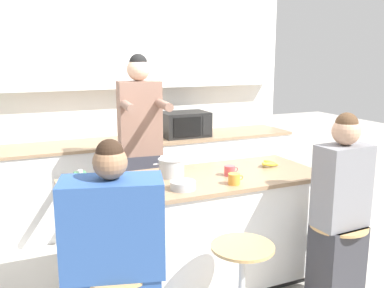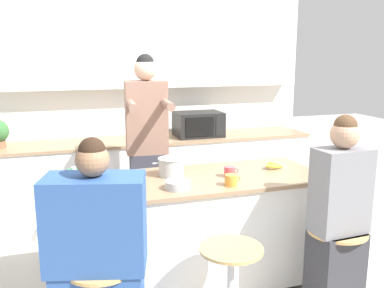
{
  "view_description": "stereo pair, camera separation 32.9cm",
  "coord_description": "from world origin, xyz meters",
  "px_view_note": "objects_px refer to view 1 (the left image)",
  "views": [
    {
      "loc": [
        -1.32,
        -2.87,
        1.82
      ],
      "look_at": [
        0.0,
        0.08,
        1.14
      ],
      "focal_mm": 40.0,
      "sensor_mm": 36.0,
      "label": 1
    },
    {
      "loc": [
        -1.01,
        -2.99,
        1.82
      ],
      "look_at": [
        0.0,
        0.08,
        1.14
      ],
      "focal_mm": 40.0,
      "sensor_mm": 36.0,
      "label": 2
    }
  ],
  "objects_px": {
    "person_seated_near": "(339,221)",
    "coffee_cup_far": "(230,171)",
    "juice_carton": "(81,188)",
    "bar_stool_center": "(242,284)",
    "coffee_cup_near": "(234,179)",
    "fruit_bowl": "(183,185)",
    "microwave": "(185,124)",
    "banana_bunch": "(268,164)",
    "cooking_pot": "(172,167)",
    "person_cooking": "(141,156)",
    "kitchen_island": "(196,231)",
    "person_wrapped_blanket": "(114,270)",
    "bar_stool_rightmost": "(336,259)"
  },
  "relations": [
    {
      "from": "person_seated_near",
      "to": "coffee_cup_far",
      "type": "bearing_deg",
      "value": 126.28
    },
    {
      "from": "person_seated_near",
      "to": "juice_carton",
      "type": "bearing_deg",
      "value": 161.28
    },
    {
      "from": "bar_stool_center",
      "to": "coffee_cup_near",
      "type": "relative_size",
      "value": 5.31
    },
    {
      "from": "fruit_bowl",
      "to": "microwave",
      "type": "height_order",
      "value": "microwave"
    },
    {
      "from": "juice_carton",
      "to": "banana_bunch",
      "type": "bearing_deg",
      "value": 9.55
    },
    {
      "from": "cooking_pot",
      "to": "banana_bunch",
      "type": "height_order",
      "value": "cooking_pot"
    },
    {
      "from": "person_seated_near",
      "to": "coffee_cup_near",
      "type": "distance_m",
      "value": 0.8
    },
    {
      "from": "bar_stool_center",
      "to": "coffee_cup_near",
      "type": "height_order",
      "value": "coffee_cup_near"
    },
    {
      "from": "person_cooking",
      "to": "kitchen_island",
      "type": "bearing_deg",
      "value": -67.85
    },
    {
      "from": "bar_stool_center",
      "to": "banana_bunch",
      "type": "bearing_deg",
      "value": 47.61
    },
    {
      "from": "cooking_pot",
      "to": "person_cooking",
      "type": "bearing_deg",
      "value": 95.0
    },
    {
      "from": "fruit_bowl",
      "to": "person_cooking",
      "type": "bearing_deg",
      "value": 90.56
    },
    {
      "from": "kitchen_island",
      "to": "person_seated_near",
      "type": "bearing_deg",
      "value": -41.62
    },
    {
      "from": "fruit_bowl",
      "to": "person_wrapped_blanket",
      "type": "bearing_deg",
      "value": -142.01
    },
    {
      "from": "person_wrapped_blanket",
      "to": "juice_carton",
      "type": "bearing_deg",
      "value": 115.29
    },
    {
      "from": "person_cooking",
      "to": "person_wrapped_blanket",
      "type": "relative_size",
      "value": 1.31
    },
    {
      "from": "bar_stool_rightmost",
      "to": "person_cooking",
      "type": "bearing_deg",
      "value": 125.65
    },
    {
      "from": "cooking_pot",
      "to": "fruit_bowl",
      "type": "relative_size",
      "value": 1.64
    },
    {
      "from": "person_cooking",
      "to": "banana_bunch",
      "type": "relative_size",
      "value": 10.01
    },
    {
      "from": "coffee_cup_far",
      "to": "banana_bunch",
      "type": "relative_size",
      "value": 0.64
    },
    {
      "from": "kitchen_island",
      "to": "bar_stool_rightmost",
      "type": "height_order",
      "value": "kitchen_island"
    },
    {
      "from": "person_cooking",
      "to": "coffee_cup_near",
      "type": "height_order",
      "value": "person_cooking"
    },
    {
      "from": "kitchen_island",
      "to": "juice_carton",
      "type": "distance_m",
      "value": 1.08
    },
    {
      "from": "kitchen_island",
      "to": "fruit_bowl",
      "type": "xyz_separation_m",
      "value": [
        -0.2,
        -0.22,
        0.47
      ]
    },
    {
      "from": "bar_stool_rightmost",
      "to": "kitchen_island",
      "type": "bearing_deg",
      "value": 139.56
    },
    {
      "from": "banana_bunch",
      "to": "juice_carton",
      "type": "distance_m",
      "value": 1.62
    },
    {
      "from": "coffee_cup_far",
      "to": "bar_stool_center",
      "type": "bearing_deg",
      "value": -111.97
    },
    {
      "from": "fruit_bowl",
      "to": "coffee_cup_far",
      "type": "xyz_separation_m",
      "value": [
        0.47,
        0.17,
        0.01
      ]
    },
    {
      "from": "bar_stool_center",
      "to": "microwave",
      "type": "distance_m",
      "value": 2.37
    },
    {
      "from": "bar_stool_center",
      "to": "person_cooking",
      "type": "distance_m",
      "value": 1.56
    },
    {
      "from": "coffee_cup_near",
      "to": "coffee_cup_far",
      "type": "height_order",
      "value": "coffee_cup_near"
    },
    {
      "from": "bar_stool_rightmost",
      "to": "person_cooking",
      "type": "relative_size",
      "value": 0.35
    },
    {
      "from": "juice_carton",
      "to": "cooking_pot",
      "type": "bearing_deg",
      "value": 23.92
    },
    {
      "from": "bar_stool_rightmost",
      "to": "coffee_cup_far",
      "type": "bearing_deg",
      "value": 130.5
    },
    {
      "from": "cooking_pot",
      "to": "coffee_cup_far",
      "type": "height_order",
      "value": "cooking_pot"
    },
    {
      "from": "person_wrapped_blanket",
      "to": "person_seated_near",
      "type": "distance_m",
      "value": 1.61
    },
    {
      "from": "juice_carton",
      "to": "microwave",
      "type": "xyz_separation_m",
      "value": [
        1.45,
        1.72,
        0.05
      ]
    },
    {
      "from": "coffee_cup_near",
      "to": "coffee_cup_far",
      "type": "relative_size",
      "value": 1.02
    },
    {
      "from": "kitchen_island",
      "to": "person_wrapped_blanket",
      "type": "distance_m",
      "value": 1.1
    },
    {
      "from": "bar_stool_center",
      "to": "person_seated_near",
      "type": "relative_size",
      "value": 0.44
    },
    {
      "from": "coffee_cup_near",
      "to": "microwave",
      "type": "relative_size",
      "value": 0.23
    },
    {
      "from": "person_wrapped_blanket",
      "to": "coffee_cup_near",
      "type": "xyz_separation_m",
      "value": [
        1.0,
        0.44,
        0.29
      ]
    },
    {
      "from": "person_seated_near",
      "to": "cooking_pot",
      "type": "height_order",
      "value": "person_seated_near"
    },
    {
      "from": "kitchen_island",
      "to": "bar_stool_center",
      "type": "height_order",
      "value": "kitchen_island"
    },
    {
      "from": "person_seated_near",
      "to": "fruit_bowl",
      "type": "distance_m",
      "value": 1.13
    },
    {
      "from": "kitchen_island",
      "to": "banana_bunch",
      "type": "relative_size",
      "value": 11.03
    },
    {
      "from": "juice_carton",
      "to": "kitchen_island",
      "type": "bearing_deg",
      "value": 13.59
    },
    {
      "from": "banana_bunch",
      "to": "kitchen_island",
      "type": "bearing_deg",
      "value": -175.88
    },
    {
      "from": "person_seated_near",
      "to": "banana_bunch",
      "type": "bearing_deg",
      "value": 94.85
    },
    {
      "from": "person_seated_near",
      "to": "bar_stool_rightmost",
      "type": "bearing_deg",
      "value": 50.15
    }
  ]
}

